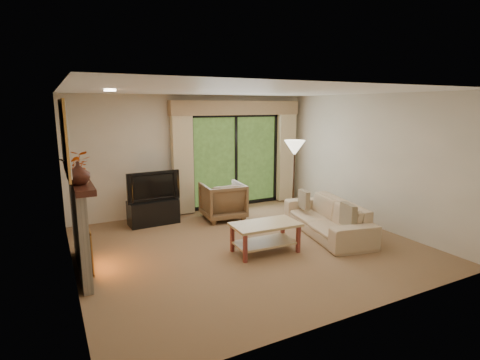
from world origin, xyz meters
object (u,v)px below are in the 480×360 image
armchair (223,201)px  sofa (327,217)px  media_console (153,212)px  coffee_table (265,238)px

armchair → sofa: bearing=132.3°
armchair → sofa: size_ratio=0.40×
sofa → media_console: bearing=-115.3°
media_console → armchair: size_ratio=1.14×
armchair → coffee_table: size_ratio=0.79×
media_console → armchair: (1.40, -0.33, 0.15)m
media_console → sofa: (2.74, -2.09, 0.07)m
armchair → coffee_table: (-0.16, -2.01, -0.15)m
media_console → coffee_table: 2.65m
sofa → coffee_table: sofa is taller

